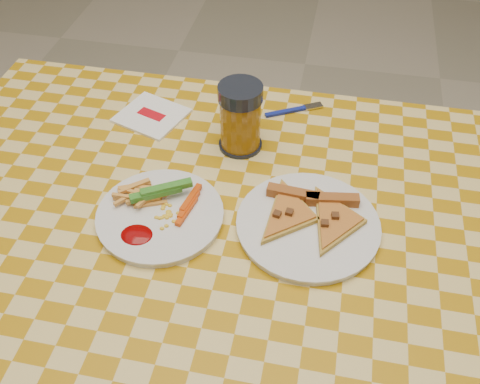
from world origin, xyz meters
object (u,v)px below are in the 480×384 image
plate_left (160,216)px  plate_right (308,226)px  drink_glass (240,118)px  table (231,251)px

plate_left → plate_right: (0.26, 0.03, 0.00)m
plate_left → drink_glass: 0.26m
plate_right → drink_glass: (-0.16, 0.20, 0.07)m
table → drink_glass: 0.26m
plate_right → drink_glass: drink_glass is taller
table → drink_glass: bearing=96.6°
table → drink_glass: size_ratio=8.82×
table → plate_right: plate_right is taller
plate_left → plate_right: bearing=6.4°
plate_right → drink_glass: size_ratio=1.72×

